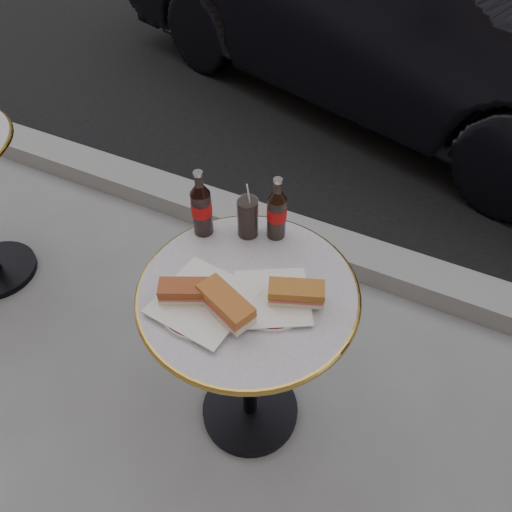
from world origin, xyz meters
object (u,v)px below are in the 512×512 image
at_px(plate_left, 203,303).
at_px(plate_right, 272,299).
at_px(cola_bottle_right, 277,208).
at_px(bistro_table, 249,360).
at_px(cola_bottle_left, 201,203).
at_px(cola_glass, 248,217).

bearing_deg(plate_left, plate_right, 30.02).
bearing_deg(cola_bottle_right, bistro_table, -84.70).
relative_size(cola_bottle_left, cola_glass, 1.70).
relative_size(plate_left, cola_bottle_left, 1.08).
height_order(bistro_table, plate_right, plate_right).
distance_m(cola_bottle_right, cola_glass, 0.09).
xyz_separation_m(plate_left, cola_glass, (-0.02, 0.29, 0.06)).
distance_m(bistro_table, plate_right, 0.38).
bearing_deg(cola_bottle_right, plate_left, -100.93).
distance_m(bistro_table, plate_left, 0.39).
distance_m(cola_bottle_left, cola_bottle_right, 0.22).
height_order(bistro_table, cola_bottle_left, cola_bottle_left).
xyz_separation_m(plate_right, cola_glass, (-0.18, 0.20, 0.06)).
bearing_deg(bistro_table, plate_right, -3.63).
relative_size(plate_right, cola_bottle_right, 0.98).
distance_m(plate_left, cola_bottle_left, 0.30).
xyz_separation_m(plate_left, cola_bottle_right, (0.06, 0.33, 0.10)).
bearing_deg(cola_bottle_right, cola_glass, -157.27).
height_order(plate_right, cola_bottle_left, cola_bottle_left).
distance_m(bistro_table, cola_bottle_left, 0.55).
xyz_separation_m(plate_left, cola_bottle_left, (-0.14, 0.24, 0.11)).
bearing_deg(cola_glass, plate_right, -49.14).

